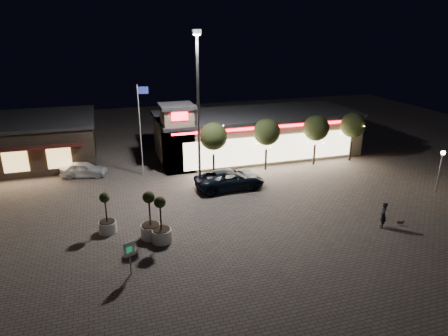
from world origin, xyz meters
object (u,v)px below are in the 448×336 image
object	(u,v)px
pickup_truck	(230,179)
white_sedan	(84,169)
planter_mid	(150,224)
valet_sign	(129,252)
pedestrian	(383,215)
planter_left	(107,220)

from	to	relation	value
pickup_truck	white_sedan	world-z (taller)	pickup_truck
pickup_truck	planter_mid	world-z (taller)	planter_mid
planter_mid	valet_sign	bearing A→B (deg)	-112.79
planter_mid	white_sedan	bearing A→B (deg)	108.55
pickup_truck	pedestrian	bearing A→B (deg)	-143.35
white_sedan	planter_left	world-z (taller)	planter_left
white_sedan	pedestrian	world-z (taller)	pedestrian
planter_left	planter_mid	world-z (taller)	planter_mid
pickup_truck	valet_sign	world-z (taller)	valet_sign
white_sedan	valet_sign	distance (m)	16.49
planter_left	valet_sign	size ratio (longest dim) A/B	1.42
pedestrian	valet_sign	world-z (taller)	valet_sign
pickup_truck	white_sedan	xyz separation A→B (m)	(-11.47, 6.36, -0.12)
white_sedan	planter_left	bearing A→B (deg)	-158.76
white_sedan	pickup_truck	bearing A→B (deg)	-106.18
white_sedan	pedestrian	size ratio (longest dim) A/B	2.25
planter_left	planter_mid	size ratio (longest dim) A/B	0.89
white_sedan	planter_left	size ratio (longest dim) A/B	1.42
pickup_truck	planter_mid	size ratio (longest dim) A/B	1.83
planter_mid	valet_sign	distance (m)	4.02
pickup_truck	planter_mid	distance (m)	9.55
pickup_truck	planter_left	size ratio (longest dim) A/B	2.06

